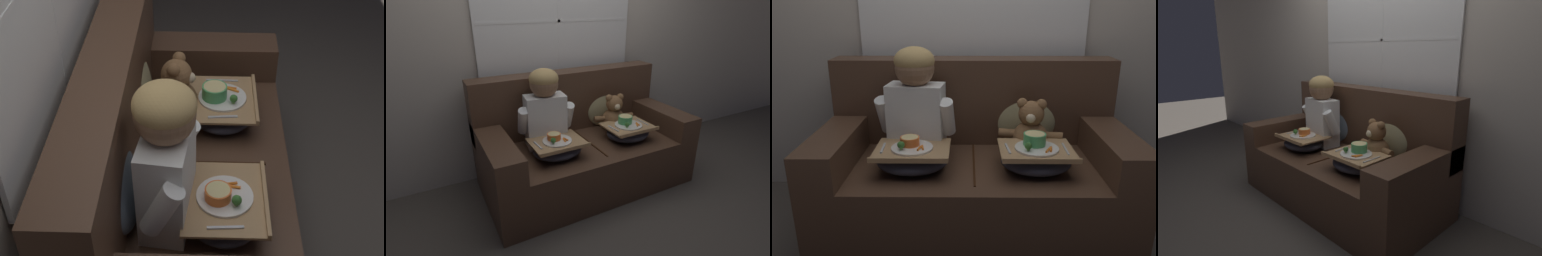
# 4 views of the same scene
# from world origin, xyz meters

# --- Properties ---
(ground_plane) EXTENTS (14.00, 14.00, 0.00)m
(ground_plane) POSITION_xyz_m (0.00, 0.00, 0.00)
(ground_plane) COLOR #4C443D
(wall_back_with_window) EXTENTS (8.00, 0.08, 2.60)m
(wall_back_with_window) POSITION_xyz_m (0.00, 0.58, 1.31)
(wall_back_with_window) COLOR #BCB2A3
(wall_back_with_window) RESTS_ON ground_plane
(couch) EXTENTS (1.84, 0.93, 1.01)m
(couch) POSITION_xyz_m (0.00, 0.08, 0.35)
(couch) COLOR #4C3323
(couch) RESTS_ON ground_plane
(throw_pillow_behind_child) EXTENTS (0.41, 0.20, 0.42)m
(throw_pillow_behind_child) POSITION_xyz_m (-0.35, 0.27, 0.64)
(throw_pillow_behind_child) COLOR slate
(throw_pillow_behind_child) RESTS_ON couch
(throw_pillow_behind_teddy) EXTENTS (0.41, 0.20, 0.43)m
(throw_pillow_behind_teddy) POSITION_xyz_m (0.35, 0.27, 0.64)
(throw_pillow_behind_teddy) COLOR tan
(throw_pillow_behind_teddy) RESTS_ON couch
(child_figure) EXTENTS (0.49, 0.25, 0.67)m
(child_figure) POSITION_xyz_m (-0.35, 0.08, 0.81)
(child_figure) COLOR white
(child_figure) RESTS_ON couch
(teddy_bear) EXTENTS (0.39, 0.28, 0.36)m
(teddy_bear) POSITION_xyz_m (0.35, 0.08, 0.60)
(teddy_bear) COLOR brown
(teddy_bear) RESTS_ON couch
(lap_tray_child) EXTENTS (0.42, 0.35, 0.19)m
(lap_tray_child) POSITION_xyz_m (-0.35, -0.15, 0.52)
(lap_tray_child) COLOR #2D2D38
(lap_tray_child) RESTS_ON child_figure
(lap_tray_teddy) EXTENTS (0.41, 0.35, 0.21)m
(lap_tray_teddy) POSITION_xyz_m (0.35, -0.15, 0.52)
(lap_tray_teddy) COLOR #2D2D38
(lap_tray_teddy) RESTS_ON teddy_bear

